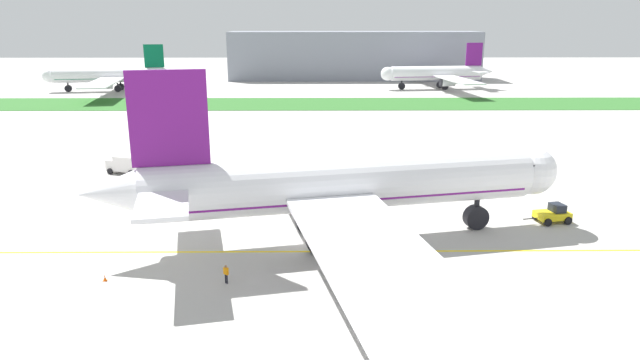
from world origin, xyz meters
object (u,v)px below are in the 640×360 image
at_px(ground_crew_wingwalker_port, 226,272).
at_px(parked_airliner_far_centre, 111,76).
at_px(traffic_cone_near_nose, 105,278).
at_px(airliner_foreground, 337,185).
at_px(service_truck_baggage_loader, 126,164).
at_px(pushback_tug, 553,214).
at_px(parked_airliner_far_right, 437,74).

xyz_separation_m(ground_crew_wingwalker_port, parked_airliner_far_centre, (-57.78, 139.54, 3.94)).
bearing_deg(parked_airliner_far_centre, traffic_cone_near_nose, -71.31).
xyz_separation_m(traffic_cone_near_nose, parked_airliner_far_centre, (-47.00, 138.94, 4.70)).
height_order(ground_crew_wingwalker_port, traffic_cone_near_nose, ground_crew_wingwalker_port).
distance_m(airliner_foreground, service_truck_baggage_loader, 40.99).
xyz_separation_m(airliner_foreground, pushback_tug, (24.79, 5.35, -5.09)).
xyz_separation_m(pushback_tug, parked_airliner_far_centre, (-92.55, 124.25, 4.02)).
relative_size(pushback_tug, service_truck_baggage_loader, 0.96).
relative_size(pushback_tug, parked_airliner_far_right, 0.09).
distance_m(service_truck_baggage_loader, parked_airliner_far_centre, 109.23).
xyz_separation_m(airliner_foreground, traffic_cone_near_nose, (-20.76, -9.34, -5.77)).
bearing_deg(airliner_foreground, parked_airliner_far_right, 74.01).
distance_m(pushback_tug, parked_airliner_far_centre, 154.98).
relative_size(traffic_cone_near_nose, parked_airliner_far_right, 0.01).
bearing_deg(traffic_cone_near_nose, parked_airliner_far_centre, 108.69).
bearing_deg(service_truck_baggage_loader, parked_airliner_far_centre, 109.95).
bearing_deg(pushback_tug, ground_crew_wingwalker_port, -156.27).
xyz_separation_m(airliner_foreground, ground_crew_wingwalker_port, (-9.98, -9.94, -5.00)).
distance_m(traffic_cone_near_nose, parked_airliner_far_centre, 146.75).
height_order(ground_crew_wingwalker_port, parked_airliner_far_right, parked_airliner_far_right).
xyz_separation_m(pushback_tug, parked_airliner_far_right, (13.73, 129.05, 4.13)).
relative_size(traffic_cone_near_nose, parked_airliner_far_centre, 0.01).
xyz_separation_m(service_truck_baggage_loader, parked_airliner_far_centre, (-37.25, 102.62, 3.51)).
relative_size(ground_crew_wingwalker_port, parked_airliner_far_centre, 0.03).
bearing_deg(airliner_foreground, service_truck_baggage_loader, 138.52).
bearing_deg(pushback_tug, airliner_foreground, -167.82).
bearing_deg(ground_crew_wingwalker_port, service_truck_baggage_loader, 119.09).
bearing_deg(airliner_foreground, ground_crew_wingwalker_port, -135.12).
distance_m(pushback_tug, ground_crew_wingwalker_port, 37.98).
bearing_deg(pushback_tug, parked_airliner_far_centre, 126.68).
relative_size(airliner_foreground, traffic_cone_near_nose, 133.06).
xyz_separation_m(pushback_tug, traffic_cone_near_nose, (-45.55, -14.69, -0.68)).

